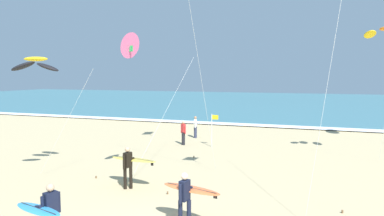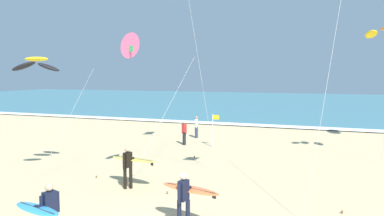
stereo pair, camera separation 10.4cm
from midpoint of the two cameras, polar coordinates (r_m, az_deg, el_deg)
name	(u,v)px [view 2 (the right image)]	position (r m, az deg, el deg)	size (l,w,h in m)	color
ocean_water	(292,102)	(61.11, 16.15, 0.93)	(160.00, 60.00, 0.08)	teal
shoreline_foam	(269,126)	(31.67, 12.60, -2.84)	(160.00, 1.68, 0.01)	white
surfer_lead	(44,210)	(10.20, -22.74, -15.09)	(2.01, 1.15, 1.71)	black
surfer_trailing	(187,193)	(10.64, -0.60, -13.77)	(2.04, 1.11, 1.71)	black
surfer_third	(131,162)	(14.41, -9.82, -8.70)	(2.28, 1.09, 1.71)	black
kite_delta_rose_near	(130,46)	(14.98, -9.96, 9.95)	(1.53, 5.47, 6.33)	pink
kite_arc_golden_low	(37,64)	(16.95, -23.90, 6.55)	(3.43, 2.42, 5.35)	black
bystander_white_top	(196,127)	(25.28, 0.85, -3.10)	(0.25, 0.49, 1.59)	#2D334C
bystander_red_top	(184,133)	(22.76, -1.15, -4.05)	(0.43, 0.33, 1.59)	black
lifeguard_flag	(213,127)	(22.12, 3.67, -3.14)	(0.45, 0.05, 2.10)	silver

